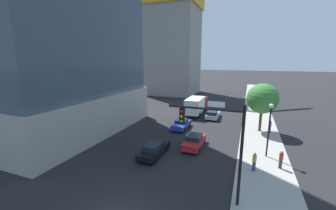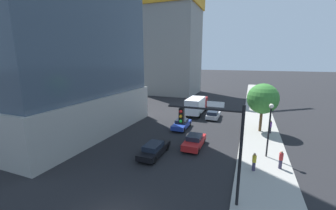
# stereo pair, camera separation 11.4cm
# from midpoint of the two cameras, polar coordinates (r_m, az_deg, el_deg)

# --- Properties ---
(sidewalk) EXTENTS (4.78, 120.00, 0.15)m
(sidewalk) POSITION_cam_midpoint_polar(r_m,az_deg,el_deg) (30.22, 23.87, -7.53)
(sidewalk) COLOR #9E9B93
(sidewalk) RESTS_ON ground
(construction_building) EXTENTS (23.08, 14.09, 34.84)m
(construction_building) POSITION_cam_midpoint_polar(r_m,az_deg,el_deg) (62.17, 1.25, 16.77)
(construction_building) COLOR gray
(construction_building) RESTS_ON ground
(traffic_light_pole) EXTENTS (5.04, 0.48, 6.99)m
(traffic_light_pole) POSITION_cam_midpoint_polar(r_m,az_deg,el_deg) (14.26, 13.05, -7.94)
(traffic_light_pole) COLOR black
(traffic_light_pole) RESTS_ON sidewalk
(street_lamp) EXTENTS (0.44, 0.44, 5.45)m
(street_lamp) POSITION_cam_midpoint_polar(r_m,az_deg,el_deg) (22.90, 26.03, -4.24)
(street_lamp) COLOR black
(street_lamp) RESTS_ON sidewalk
(street_tree) EXTENTS (4.04, 4.04, 6.54)m
(street_tree) POSITION_cam_midpoint_polar(r_m,az_deg,el_deg) (30.66, 24.45, 1.55)
(street_tree) COLOR brown
(street_tree) RESTS_ON sidewalk
(car_blue) EXTENTS (1.80, 4.34, 1.35)m
(car_blue) POSITION_cam_midpoint_polar(r_m,az_deg,el_deg) (30.35, 3.83, -5.19)
(car_blue) COLOR #233D9E
(car_blue) RESTS_ON ground
(car_silver) EXTENTS (1.89, 4.65, 1.44)m
(car_silver) POSITION_cam_midpoint_polar(r_m,az_deg,el_deg) (36.25, 12.30, -2.49)
(car_silver) COLOR #B7B7BC
(car_silver) RESTS_ON ground
(car_red) EXTENTS (1.81, 4.45, 1.46)m
(car_red) POSITION_cam_midpoint_polar(r_m,az_deg,el_deg) (24.25, 7.29, -9.73)
(car_red) COLOR red
(car_red) RESTS_ON ground
(car_black) EXTENTS (1.77, 4.79, 1.36)m
(car_black) POSITION_cam_midpoint_polar(r_m,az_deg,el_deg) (22.20, -3.65, -11.87)
(car_black) COLOR black
(car_black) RESTS_ON ground
(box_truck) EXTENTS (2.47, 7.79, 3.13)m
(box_truck) POSITION_cam_midpoint_polar(r_m,az_deg,el_deg) (38.31, 7.86, 0.08)
(box_truck) COLOR #B21E1E
(box_truck) RESTS_ON ground
(pedestrian_yellow_shirt) EXTENTS (0.34, 0.34, 1.64)m
(pedestrian_yellow_shirt) POSITION_cam_midpoint_polar(r_m,az_deg,el_deg) (20.52, 22.50, -14.05)
(pedestrian_yellow_shirt) COLOR #38334C
(pedestrian_yellow_shirt) RESTS_ON sidewalk
(pedestrian_purple_shirt) EXTENTS (0.34, 0.34, 1.74)m
(pedestrian_purple_shirt) POSITION_cam_midpoint_polar(r_m,az_deg,el_deg) (31.19, 26.12, -5.28)
(pedestrian_purple_shirt) COLOR black
(pedestrian_purple_shirt) RESTS_ON sidewalk
(pedestrian_red_shirt) EXTENTS (0.34, 0.34, 1.70)m
(pedestrian_red_shirt) POSITION_cam_midpoint_polar(r_m,az_deg,el_deg) (21.85, 28.45, -12.89)
(pedestrian_red_shirt) COLOR #38334C
(pedestrian_red_shirt) RESTS_ON sidewalk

